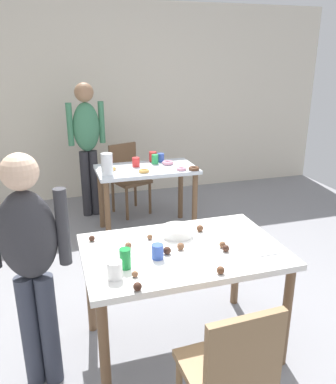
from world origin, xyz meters
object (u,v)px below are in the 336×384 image
at_px(chair_far_table, 127,174).
at_px(pitcher_far, 107,164).
at_px(mixing_bowl, 177,231).
at_px(dining_table_near, 183,261).
at_px(person_adult_far, 87,138).
at_px(person_girl_near, 30,257).
at_px(chair_near_table, 231,370).
at_px(soda_can, 125,259).
at_px(dining_table_far, 147,178).

height_order(chair_far_table, pitcher_far, pitcher_far).
distance_m(chair_far_table, mixing_bowl, 2.41).
distance_m(dining_table_near, person_adult_far, 2.64).
xyz_separation_m(dining_table_near, mixing_bowl, (0.02, 0.19, 0.13)).
distance_m(dining_table_near, person_girl_near, 0.94).
xyz_separation_m(chair_near_table, soda_can, (-0.37, 0.65, 0.31)).
bearing_deg(chair_near_table, soda_can, 119.71).
relative_size(person_adult_far, pitcher_far, 7.17).
distance_m(chair_near_table, chair_far_table, 3.37).
relative_size(person_adult_far, soda_can, 13.33).
bearing_deg(mixing_bowl, pitcher_far, 98.36).
distance_m(dining_table_far, mixing_bowl, 1.76).
height_order(dining_table_far, chair_far_table, chair_far_table).
xyz_separation_m(person_girl_near, pitcher_far, (0.70, 1.82, 0.00)).
bearing_deg(person_adult_far, soda_can, -91.71).
xyz_separation_m(dining_table_far, mixing_bowl, (-0.22, -1.74, 0.16)).
bearing_deg(pitcher_far, person_girl_near, -111.06).
distance_m(mixing_bowl, pitcher_far, 1.60).
distance_m(person_girl_near, mixing_bowl, 0.97).
height_order(chair_far_table, person_adult_far, person_adult_far).
height_order(chair_near_table, pitcher_far, pitcher_far).
bearing_deg(chair_far_table, person_adult_far, 177.60).
height_order(mixing_bowl, soda_can, soda_can).
height_order(chair_near_table, person_adult_far, person_adult_far).
relative_size(person_adult_far, mixing_bowl, 7.84).
distance_m(dining_table_far, person_adult_far, 0.95).
height_order(dining_table_near, person_girl_near, person_girl_near).
bearing_deg(mixing_bowl, soda_can, -142.36).
bearing_deg(pitcher_far, chair_near_table, -85.88).
xyz_separation_m(mixing_bowl, pitcher_far, (-0.23, 1.58, 0.08)).
relative_size(dining_table_far, chair_near_table, 1.25).
bearing_deg(pitcher_far, dining_table_far, 18.63).
xyz_separation_m(person_adult_far, mixing_bowl, (0.34, -2.41, -0.20)).
bearing_deg(person_girl_near, dining_table_far, 59.73).
xyz_separation_m(dining_table_far, chair_near_table, (-0.27, -2.71, -0.13)).
bearing_deg(person_girl_near, soda_can, -9.23).
distance_m(dining_table_far, chair_near_table, 2.73).
distance_m(chair_near_table, person_adult_far, 3.44).
bearing_deg(dining_table_near, chair_far_table, 86.59).
distance_m(dining_table_near, chair_far_table, 2.59).
distance_m(person_girl_near, pitcher_far, 1.95).
bearing_deg(person_girl_near, person_adult_far, 77.34).
relative_size(mixing_bowl, soda_can, 1.70).
bearing_deg(mixing_bowl, dining_table_near, -96.93).
relative_size(chair_near_table, person_adult_far, 0.53).
bearing_deg(dining_table_far, person_girl_near, -120.27).
xyz_separation_m(dining_table_far, soda_can, (-0.64, -2.06, 0.19)).
height_order(person_adult_far, mixing_bowl, person_adult_far).
xyz_separation_m(person_girl_near, soda_can, (0.51, -0.08, -0.05)).
distance_m(person_adult_far, soda_can, 2.74).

